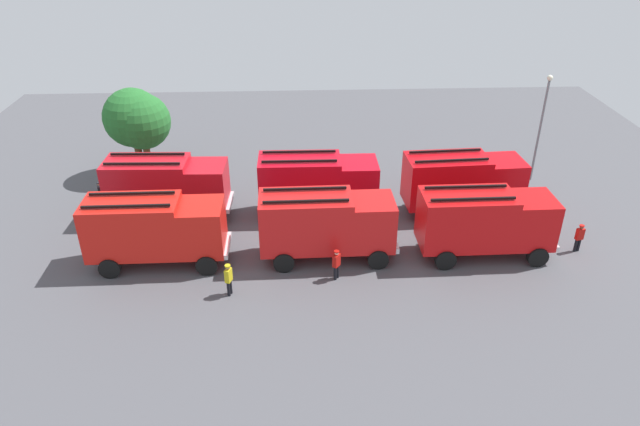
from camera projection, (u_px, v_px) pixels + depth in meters
ground_plane at (320, 234)px, 33.42m from camera, size 54.91×54.91×0.00m
fire_truck_0 at (155, 228)px, 29.84m from camera, size 7.22×2.79×3.88m
fire_truck_1 at (326, 223)px, 30.30m from camera, size 7.23×2.83×3.88m
fire_truck_2 at (485, 220)px, 30.50m from camera, size 7.23×2.82×3.88m
fire_truck_3 at (167, 185)px, 34.20m from camera, size 7.28×2.96×3.88m
fire_truck_4 at (317, 182)px, 34.53m from camera, size 7.22×2.79×3.88m
fire_truck_5 at (463, 181)px, 34.68m from camera, size 7.32×3.08×3.88m
firefighter_0 at (101, 193)px, 35.96m from camera, size 0.36×0.47×1.65m
firefighter_1 at (229, 278)px, 27.99m from camera, size 0.37×0.48×1.72m
firefighter_2 at (579, 237)px, 31.45m from camera, size 0.47×0.34×1.63m
firefighter_3 at (205, 185)px, 36.84m from camera, size 0.42×0.28×1.72m
firefighter_4 at (336, 263)px, 29.17m from camera, size 0.45×0.48×1.67m
tree_0 at (133, 118)px, 38.53m from camera, size 3.93×3.93×6.09m
tree_1 at (142, 122)px, 38.45m from camera, size 3.75×3.75×5.81m
traffic_cone_0 at (370, 231)px, 33.15m from camera, size 0.39×0.39×0.56m
lamppost at (541, 121)px, 37.70m from camera, size 0.36×0.36×7.24m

